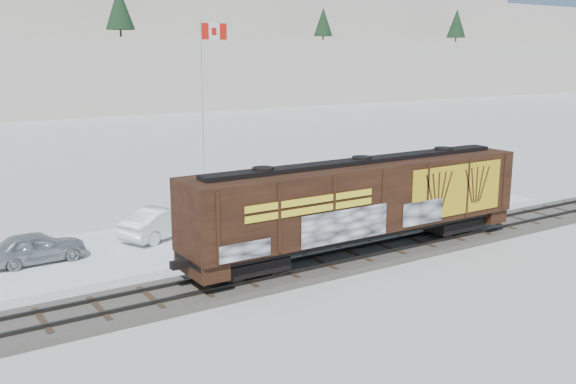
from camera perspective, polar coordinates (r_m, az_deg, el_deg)
ground at (r=29.18m, az=2.83°, el=-6.71°), size 500.00×500.00×0.00m
rail_track at (r=29.13m, az=2.83°, el=-6.43°), size 50.00×3.40×0.43m
parking_strip at (r=35.25m, az=-4.33°, el=-3.37°), size 40.00×8.00×0.03m
hopper_railcar at (r=29.76m, az=6.51°, el=-0.69°), size 17.48×3.06×4.33m
flagpole at (r=41.07m, az=-7.43°, el=4.81°), size 2.30×0.90×11.51m
car_silver at (r=31.68m, az=-21.44°, el=-4.58°), size 4.34×1.83×1.47m
car_white at (r=34.15m, az=-11.02°, el=-2.64°), size 5.19×3.53×1.62m
car_dark at (r=38.64m, az=2.67°, el=-0.93°), size 4.65×2.20×1.31m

